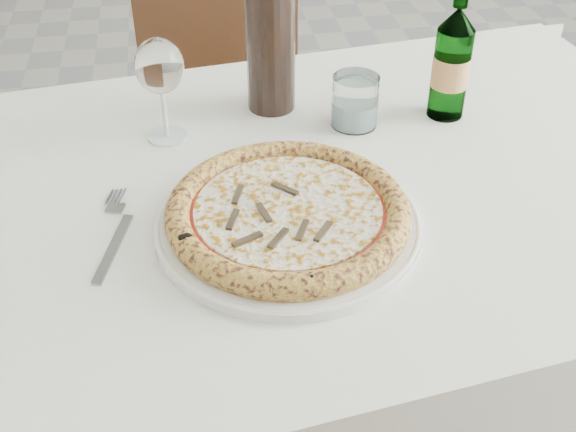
# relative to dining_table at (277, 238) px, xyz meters

# --- Properties ---
(dining_table) EXTENTS (1.44, 0.96, 0.76)m
(dining_table) POSITION_rel_dining_table_xyz_m (0.00, 0.00, 0.00)
(dining_table) COLOR #553019
(dining_table) RESTS_ON floor
(chair_far) EXTENTS (0.49, 0.49, 0.93)m
(chair_far) POSITION_rel_dining_table_xyz_m (-0.04, 0.82, -0.13)
(chair_far) COLOR #553019
(chair_far) RESTS_ON floor
(plate) EXTENTS (0.34, 0.34, 0.02)m
(plate) POSITION_rel_dining_table_xyz_m (-0.00, -0.10, 0.10)
(plate) COLOR white
(plate) RESTS_ON dining_table
(pizza) EXTENTS (0.31, 0.31, 0.03)m
(pizza) POSITION_rel_dining_table_xyz_m (-0.00, -0.10, 0.12)
(pizza) COLOR tan
(pizza) RESTS_ON plate
(fork) EXTENTS (0.05, 0.19, 0.00)m
(fork) POSITION_rel_dining_table_xyz_m (-0.22, -0.08, 0.10)
(fork) COLOR gray
(fork) RESTS_ON dining_table
(wine_glass) EXTENTS (0.07, 0.07, 0.16)m
(wine_glass) POSITION_rel_dining_table_xyz_m (-0.15, 0.15, 0.21)
(wine_glass) COLOR silver
(wine_glass) RESTS_ON dining_table
(tumbler) EXTENTS (0.07, 0.07, 0.08)m
(tumbler) POSITION_rel_dining_table_xyz_m (0.15, 0.15, 0.13)
(tumbler) COLOR white
(tumbler) RESTS_ON dining_table
(beer_bottle) EXTENTS (0.06, 0.06, 0.22)m
(beer_bottle) POSITION_rel_dining_table_xyz_m (0.30, 0.15, 0.19)
(beer_bottle) COLOR #296C2C
(beer_bottle) RESTS_ON dining_table
(wine_bottle) EXTENTS (0.08, 0.08, 0.31)m
(wine_bottle) POSITION_rel_dining_table_xyz_m (0.03, 0.22, 0.23)
(wine_bottle) COLOR black
(wine_bottle) RESTS_ON dining_table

